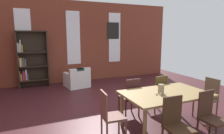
{
  "coord_description": "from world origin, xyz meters",
  "views": [
    {
      "loc": [
        -1.66,
        -4.27,
        1.97
      ],
      "look_at": [
        0.64,
        1.06,
        0.97
      ],
      "focal_mm": 30.43,
      "sensor_mm": 36.0,
      "label": 1
    }
  ],
  "objects_px": {
    "dining_chair_near_left": "(176,124)",
    "dining_chair_near_right": "(210,115)",
    "dining_table": "(165,96)",
    "dining_chair_head_right": "(208,97)",
    "armchair_white": "(77,80)",
    "vase_on_table": "(161,89)",
    "bookshelf_tall": "(31,60)",
    "dining_chair_head_left": "(110,114)",
    "dining_chair_far_left": "(130,96)",
    "dining_chair_far_right": "(158,92)"
  },
  "relations": [
    {
      "from": "dining_chair_near_left",
      "to": "dining_chair_near_right",
      "type": "relative_size",
      "value": 1.0
    },
    {
      "from": "dining_table",
      "to": "dining_chair_near_left",
      "type": "height_order",
      "value": "dining_chair_near_left"
    },
    {
      "from": "dining_chair_head_left",
      "to": "dining_chair_far_left",
      "type": "xyz_separation_m",
      "value": [
        0.86,
        0.77,
        0.0
      ]
    },
    {
      "from": "dining_chair_head_right",
      "to": "dining_chair_near_right",
      "type": "relative_size",
      "value": 1.0
    },
    {
      "from": "dining_chair_far_left",
      "to": "dining_table",
      "type": "bearing_deg",
      "value": -62.77
    },
    {
      "from": "dining_chair_head_left",
      "to": "dining_chair_near_right",
      "type": "relative_size",
      "value": 1.0
    },
    {
      "from": "vase_on_table",
      "to": "armchair_white",
      "type": "distance_m",
      "value": 4.02
    },
    {
      "from": "dining_chair_near_left",
      "to": "dining_table",
      "type": "bearing_deg",
      "value": 62.89
    },
    {
      "from": "dining_chair_far_left",
      "to": "dining_chair_near_right",
      "type": "bearing_deg",
      "value": -62.89
    },
    {
      "from": "vase_on_table",
      "to": "bookshelf_tall",
      "type": "xyz_separation_m",
      "value": [
        -2.42,
        4.6,
        0.17
      ]
    },
    {
      "from": "dining_chair_far_right",
      "to": "dining_chair_near_right",
      "type": "relative_size",
      "value": 1.0
    },
    {
      "from": "dining_chair_head_right",
      "to": "dining_table",
      "type": "bearing_deg",
      "value": -179.95
    },
    {
      "from": "dining_table",
      "to": "bookshelf_tall",
      "type": "height_order",
      "value": "bookshelf_tall"
    },
    {
      "from": "vase_on_table",
      "to": "dining_chair_far_right",
      "type": "relative_size",
      "value": 0.2
    },
    {
      "from": "dining_chair_far_right",
      "to": "armchair_white",
      "type": "height_order",
      "value": "dining_chair_far_right"
    },
    {
      "from": "dining_chair_far_right",
      "to": "dining_chair_head_right",
      "type": "relative_size",
      "value": 1.0
    },
    {
      "from": "dining_chair_head_left",
      "to": "dining_chair_far_left",
      "type": "height_order",
      "value": "same"
    },
    {
      "from": "dining_table",
      "to": "vase_on_table",
      "type": "bearing_deg",
      "value": 180.0
    },
    {
      "from": "dining_chair_far_left",
      "to": "dining_chair_near_right",
      "type": "distance_m",
      "value": 1.74
    },
    {
      "from": "dining_chair_head_left",
      "to": "bookshelf_tall",
      "type": "distance_m",
      "value": 4.79
    },
    {
      "from": "dining_chair_near_left",
      "to": "dining_chair_head_left",
      "type": "height_order",
      "value": "same"
    },
    {
      "from": "dining_chair_near_left",
      "to": "dining_chair_head_right",
      "type": "distance_m",
      "value": 1.83
    },
    {
      "from": "dining_chair_head_right",
      "to": "bookshelf_tall",
      "type": "xyz_separation_m",
      "value": [
        -3.8,
        4.59,
        0.52
      ]
    },
    {
      "from": "dining_chair_far_left",
      "to": "bookshelf_tall",
      "type": "height_order",
      "value": "bookshelf_tall"
    },
    {
      "from": "dining_chair_head_right",
      "to": "armchair_white",
      "type": "height_order",
      "value": "dining_chair_head_right"
    },
    {
      "from": "dining_chair_head_right",
      "to": "dining_chair_near_right",
      "type": "xyz_separation_m",
      "value": [
        -0.87,
        -0.78,
        0.0
      ]
    },
    {
      "from": "dining_chair_head_left",
      "to": "dining_chair_head_right",
      "type": "xyz_separation_m",
      "value": [
        2.52,
        -0.0,
        0.0
      ]
    },
    {
      "from": "dining_chair_near_left",
      "to": "dining_chair_head_left",
      "type": "distance_m",
      "value": 1.17
    },
    {
      "from": "vase_on_table",
      "to": "dining_chair_near_left",
      "type": "height_order",
      "value": "vase_on_table"
    },
    {
      "from": "dining_chair_near_right",
      "to": "dining_chair_head_right",
      "type": "bearing_deg",
      "value": 41.88
    },
    {
      "from": "dining_chair_far_left",
      "to": "armchair_white",
      "type": "xyz_separation_m",
      "value": [
        -0.57,
        3.11,
        -0.23
      ]
    },
    {
      "from": "armchair_white",
      "to": "dining_chair_far_left",
      "type": "bearing_deg",
      "value": -79.6
    },
    {
      "from": "dining_chair_far_left",
      "to": "bookshelf_tall",
      "type": "bearing_deg",
      "value": 119.25
    },
    {
      "from": "dining_table",
      "to": "dining_chair_head_right",
      "type": "xyz_separation_m",
      "value": [
        1.26,
        0.0,
        -0.18
      ]
    },
    {
      "from": "dining_chair_head_right",
      "to": "dining_chair_head_left",
      "type": "bearing_deg",
      "value": 179.89
    },
    {
      "from": "dining_chair_near_left",
      "to": "bookshelf_tall",
      "type": "height_order",
      "value": "bookshelf_tall"
    },
    {
      "from": "dining_chair_near_right",
      "to": "dining_table",
      "type": "bearing_deg",
      "value": 116.99
    },
    {
      "from": "dining_chair_head_left",
      "to": "bookshelf_tall",
      "type": "xyz_separation_m",
      "value": [
        -1.28,
        4.59,
        0.52
      ]
    },
    {
      "from": "dining_chair_head_left",
      "to": "dining_chair_near_right",
      "type": "xyz_separation_m",
      "value": [
        1.66,
        -0.78,
        0.0
      ]
    },
    {
      "from": "dining_chair_head_right",
      "to": "armchair_white",
      "type": "bearing_deg",
      "value": 119.88
    },
    {
      "from": "dining_chair_near_right",
      "to": "bookshelf_tall",
      "type": "bearing_deg",
      "value": 118.64
    },
    {
      "from": "dining_chair_near_left",
      "to": "bookshelf_tall",
      "type": "distance_m",
      "value": 5.81
    },
    {
      "from": "dining_chair_far_right",
      "to": "bookshelf_tall",
      "type": "height_order",
      "value": "bookshelf_tall"
    },
    {
      "from": "dining_chair_near_left",
      "to": "dining_chair_head_right",
      "type": "relative_size",
      "value": 1.0
    },
    {
      "from": "dining_chair_head_left",
      "to": "dining_chair_far_right",
      "type": "relative_size",
      "value": 1.0
    },
    {
      "from": "vase_on_table",
      "to": "armchair_white",
      "type": "relative_size",
      "value": 0.21
    },
    {
      "from": "bookshelf_tall",
      "to": "vase_on_table",
      "type": "bearing_deg",
      "value": -62.25
    },
    {
      "from": "dining_chair_near_left",
      "to": "dining_chair_near_right",
      "type": "xyz_separation_m",
      "value": [
        0.79,
        -0.0,
        0.0
      ]
    },
    {
      "from": "dining_chair_head_left",
      "to": "armchair_white",
      "type": "distance_m",
      "value": 3.89
    },
    {
      "from": "dining_chair_near_left",
      "to": "dining_chair_near_right",
      "type": "height_order",
      "value": "same"
    }
  ]
}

